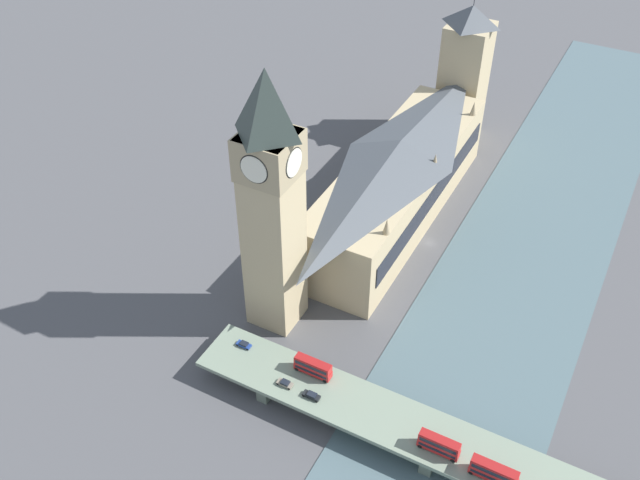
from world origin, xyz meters
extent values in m
plane|color=#4C4C4F|center=(0.00, 0.00, 0.00)|extent=(600.00, 600.00, 0.00)
cube|color=#4C6066|center=(-30.23, 0.00, 0.15)|extent=(48.45, 360.00, 0.30)
cube|color=tan|center=(15.82, -8.00, 11.98)|extent=(25.64, 98.62, 23.95)
cube|color=black|center=(2.85, -8.00, 13.17)|extent=(0.40, 90.73, 7.19)
pyramid|color=#474C51|center=(15.82, -8.00, 27.28)|extent=(25.13, 96.65, 6.66)
cone|color=#9E8966|center=(4.00, -45.48, 26.45)|extent=(2.20, 2.20, 5.00)
cone|color=#9E8966|center=(4.00, -8.00, 26.45)|extent=(2.20, 2.20, 5.00)
cone|color=#9E8966|center=(4.00, 29.48, 26.45)|extent=(2.20, 2.20, 5.00)
cube|color=tan|center=(27.33, 51.87, 30.84)|extent=(13.12, 13.12, 61.67)
cube|color=tan|center=(27.33, 51.87, 55.77)|extent=(13.90, 13.90, 11.80)
cylinder|color=black|center=(20.59, 51.87, 55.77)|extent=(0.50, 7.86, 7.86)
cylinder|color=silver|center=(20.46, 51.87, 55.77)|extent=(0.62, 7.28, 7.28)
cylinder|color=black|center=(34.06, 51.87, 55.77)|extent=(0.50, 7.86, 7.86)
cylinder|color=silver|center=(34.20, 51.87, 55.77)|extent=(0.62, 7.28, 7.28)
cylinder|color=black|center=(27.33, 45.14, 55.77)|extent=(7.86, 0.50, 7.86)
cylinder|color=silver|center=(27.33, 45.00, 55.77)|extent=(7.28, 0.62, 7.28)
cylinder|color=black|center=(27.33, 58.60, 55.77)|extent=(7.86, 0.50, 7.86)
cylinder|color=silver|center=(27.33, 58.74, 55.77)|extent=(7.28, 0.62, 7.28)
pyramid|color=#2D3833|center=(27.33, 51.87, 70.35)|extent=(13.38, 13.38, 17.36)
cube|color=tan|center=(15.82, -69.28, 22.87)|extent=(15.94, 15.94, 45.75)
pyramid|color=#474C51|center=(15.82, -69.28, 49.33)|extent=(15.94, 15.94, 7.17)
cylinder|color=#333338|center=(15.82, -69.28, 54.92)|extent=(0.30, 0.30, 4.00)
cube|color=#5D6A59|center=(-30.23, 74.34, 2.58)|extent=(3.00, 13.45, 5.17)
cube|color=#5D6A59|center=(14.89, 74.34, 2.58)|extent=(3.00, 13.45, 5.17)
cube|color=gray|center=(-30.23, 74.34, 5.77)|extent=(128.91, 15.82, 1.20)
cube|color=red|center=(5.18, 70.81, 7.77)|extent=(10.14, 2.56, 1.93)
cube|color=black|center=(5.18, 70.81, 8.16)|extent=(9.13, 2.62, 0.85)
cube|color=red|center=(5.18, 70.81, 9.87)|extent=(9.94, 2.56, 2.27)
cube|color=black|center=(5.18, 70.81, 9.99)|extent=(9.13, 2.62, 1.09)
cube|color=maroon|center=(5.18, 70.81, 11.09)|extent=(9.84, 2.44, 0.16)
cylinder|color=black|center=(9.37, 69.64, 6.92)|extent=(1.10, 0.28, 1.10)
cylinder|color=black|center=(9.37, 71.98, 6.92)|extent=(1.10, 0.28, 1.10)
cylinder|color=black|center=(1.10, 69.64, 6.92)|extent=(1.10, 0.28, 1.10)
cylinder|color=black|center=(1.10, 71.98, 6.92)|extent=(1.10, 0.28, 1.10)
cube|color=red|center=(-45.13, 78.41, 7.78)|extent=(11.01, 2.59, 2.03)
cube|color=black|center=(-45.13, 78.41, 8.19)|extent=(9.91, 2.65, 0.89)
cube|color=red|center=(-45.13, 78.41, 9.99)|extent=(10.79, 2.59, 2.38)
cube|color=black|center=(-45.13, 78.41, 10.11)|extent=(9.91, 2.65, 1.14)
cube|color=maroon|center=(-45.13, 78.41, 11.26)|extent=(10.68, 2.46, 0.16)
cylinder|color=black|center=(-40.42, 77.23, 6.87)|extent=(1.00, 0.28, 1.00)
cylinder|color=black|center=(-40.42, 79.60, 6.87)|extent=(1.00, 0.28, 1.00)
cube|color=red|center=(-31.71, 77.44, 7.81)|extent=(10.01, 2.46, 1.97)
cube|color=black|center=(-31.71, 77.44, 8.20)|extent=(9.01, 2.52, 0.87)
cube|color=red|center=(-31.71, 77.44, 9.95)|extent=(9.81, 2.46, 2.31)
cube|color=black|center=(-31.71, 77.44, 10.06)|extent=(9.01, 2.52, 1.11)
cube|color=maroon|center=(-31.71, 77.44, 11.18)|extent=(9.71, 2.33, 0.16)
cylinder|color=black|center=(-27.61, 76.32, 6.93)|extent=(1.13, 0.28, 1.13)
cylinder|color=black|center=(-27.61, 78.55, 6.93)|extent=(1.13, 0.28, 1.13)
cylinder|color=black|center=(-35.70, 76.32, 6.93)|extent=(1.13, 0.28, 1.13)
cylinder|color=black|center=(-35.70, 78.55, 6.93)|extent=(1.13, 0.28, 1.13)
cube|color=slate|center=(9.72, 77.48, 6.88)|extent=(4.22, 1.85, 0.56)
cube|color=black|center=(9.60, 77.48, 7.43)|extent=(2.20, 1.67, 0.54)
cylinder|color=black|center=(11.38, 76.64, 6.69)|extent=(0.64, 0.22, 0.64)
cylinder|color=black|center=(11.38, 78.31, 6.69)|extent=(0.64, 0.22, 0.64)
cylinder|color=black|center=(8.06, 76.64, 6.69)|extent=(0.64, 0.22, 0.64)
cylinder|color=black|center=(8.06, 78.31, 6.69)|extent=(0.64, 0.22, 0.64)
cube|color=navy|center=(26.07, 71.34, 6.88)|extent=(4.08, 1.76, 0.57)
cube|color=black|center=(25.94, 71.34, 7.42)|extent=(2.12, 1.59, 0.50)
cylinder|color=black|center=(27.67, 70.55, 6.68)|extent=(0.63, 0.22, 0.63)
cylinder|color=black|center=(27.67, 72.13, 6.68)|extent=(0.63, 0.22, 0.63)
cylinder|color=black|center=(24.47, 70.55, 6.68)|extent=(0.63, 0.22, 0.63)
cylinder|color=black|center=(24.47, 72.13, 6.68)|extent=(0.63, 0.22, 0.63)
cube|color=black|center=(1.90, 77.68, 6.96)|extent=(4.57, 1.78, 0.71)
cube|color=black|center=(1.77, 77.68, 7.55)|extent=(2.37, 1.60, 0.47)
cylinder|color=black|center=(3.74, 76.88, 6.69)|extent=(0.65, 0.22, 0.65)
cylinder|color=black|center=(3.74, 78.48, 6.69)|extent=(0.65, 0.22, 0.65)
cylinder|color=black|center=(0.07, 76.88, 6.69)|extent=(0.65, 0.22, 0.65)
cylinder|color=black|center=(0.07, 78.48, 6.69)|extent=(0.65, 0.22, 0.65)
camera|label=1|loc=(-52.60, 175.22, 151.31)|focal=40.00mm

